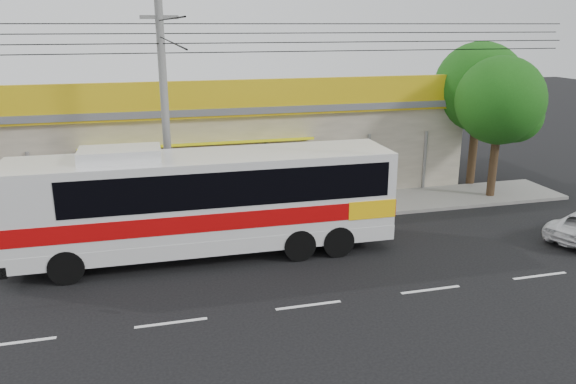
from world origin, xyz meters
name	(u,v)px	position (x,y,z in m)	size (l,w,h in m)	color
ground	(287,271)	(0.00, 0.00, 0.00)	(120.00, 120.00, 0.00)	black
sidewalk	(252,213)	(0.00, 6.00, 0.07)	(30.00, 3.20, 0.15)	gray
lane_markings	(308,305)	(0.00, -2.50, 0.00)	(50.00, 0.12, 0.01)	silver
storefront_building	(230,139)	(-0.01, 11.54, 2.30)	(22.60, 9.20, 5.70)	gray
coach_bus	(211,197)	(-2.20, 2.08, 2.18)	(13.26, 2.97, 4.08)	silver
motorbike_dark	(10,230)	(-9.41, 4.70, 0.66)	(0.48, 1.71, 1.03)	black
utility_pole	(160,37)	(-3.50, 4.76, 7.54)	(34.00, 14.00, 9.15)	slate
tree_near	(503,104)	(11.63, 5.49, 4.52)	(4.03, 4.03, 6.68)	#2F2113
tree_far	(482,90)	(11.91, 7.66, 4.89)	(4.36, 4.36, 7.23)	#2F2113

